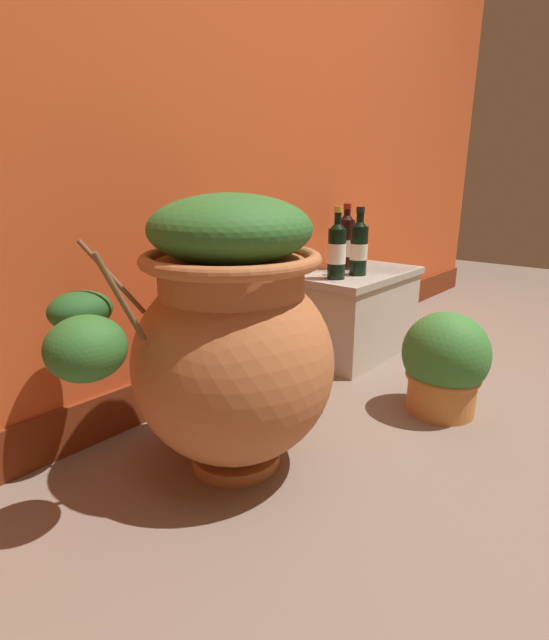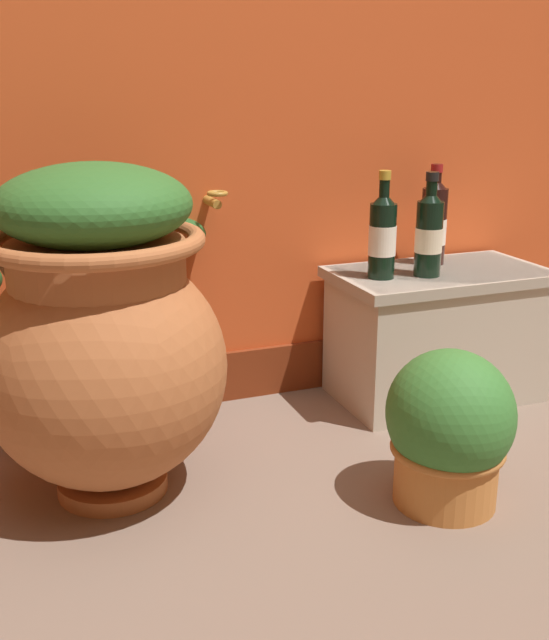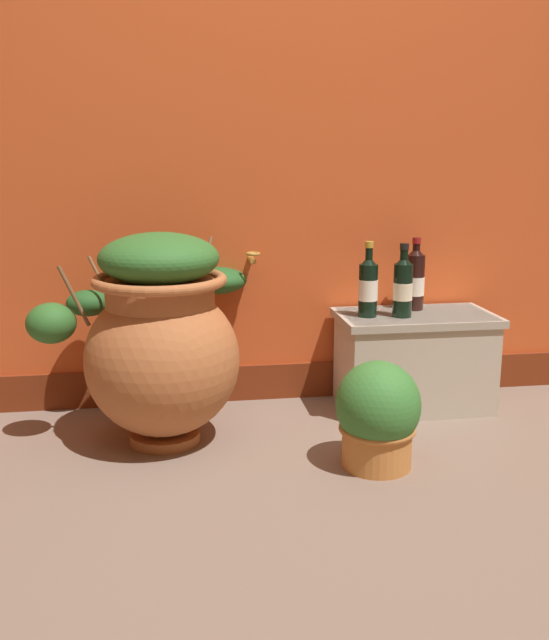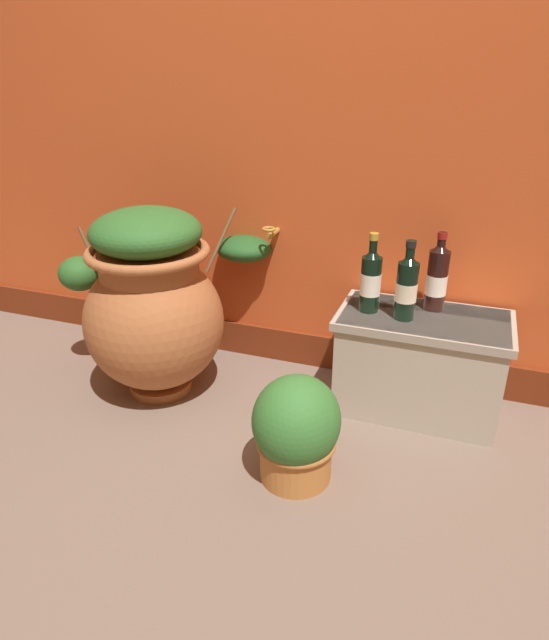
{
  "view_description": "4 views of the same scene",
  "coord_description": "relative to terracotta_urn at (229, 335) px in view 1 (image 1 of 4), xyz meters",
  "views": [
    {
      "loc": [
        -1.37,
        -0.16,
        0.77
      ],
      "look_at": [
        -0.13,
        0.9,
        0.29
      ],
      "focal_mm": 26.37,
      "sensor_mm": 36.0,
      "label": 1
    },
    {
      "loc": [
        -0.76,
        -0.9,
        0.9
      ],
      "look_at": [
        -0.11,
        0.8,
        0.33
      ],
      "focal_mm": 42.55,
      "sensor_mm": 36.0,
      "label": 2
    },
    {
      "loc": [
        -0.54,
        -1.8,
        1.02
      ],
      "look_at": [
        -0.15,
        0.74,
        0.42
      ],
      "focal_mm": 41.01,
      "sensor_mm": 36.0,
      "label": 3
    },
    {
      "loc": [
        0.56,
        -0.98,
        1.2
      ],
      "look_at": [
        -0.12,
        0.87,
        0.3
      ],
      "focal_mm": 30.94,
      "sensor_mm": 36.0,
      "label": 4
    }
  ],
  "objects": [
    {
      "name": "potted_shrub",
      "position": [
        0.69,
        -0.33,
        -0.2
      ],
      "size": [
        0.28,
        0.29,
        0.36
      ],
      "color": "#CC7F3D",
      "rests_on": "ground_plane"
    },
    {
      "name": "terracotta_urn",
      "position": [
        0.0,
        0.0,
        0.0
      ],
      "size": [
        0.8,
        0.75,
        0.75
      ],
      "color": "#B26638",
      "rests_on": "ground_plane"
    },
    {
      "name": "wine_bottle_right",
      "position": [
        0.8,
        0.19,
        0.13
      ],
      "size": [
        0.08,
        0.08,
        0.29
      ],
      "color": "black",
      "rests_on": "stone_ledge"
    },
    {
      "name": "back_wall",
      "position": [
        0.55,
        0.5,
        0.91
      ],
      "size": [
        4.4,
        0.33,
        2.6
      ],
      "color": "#D15123",
      "rests_on": "ground_plane"
    },
    {
      "name": "ground_plane",
      "position": [
        0.55,
        -0.7,
        -0.38
      ],
      "size": [
        7.0,
        7.0,
        0.0
      ],
      "primitive_type": "plane",
      "color": "#7A6656"
    },
    {
      "name": "stone_ledge",
      "position": [
        1.0,
        0.2,
        -0.17
      ],
      "size": [
        0.62,
        0.35,
        0.39
      ],
      "color": "beige",
      "rests_on": "ground_plane"
    },
    {
      "name": "wine_bottle_left",
      "position": [
        0.93,
        0.17,
        0.13
      ],
      "size": [
        0.08,
        0.08,
        0.29
      ],
      "color": "black",
      "rests_on": "stone_ledge"
    },
    {
      "name": "wine_bottle_middle",
      "position": [
        1.02,
        0.29,
        0.13
      ],
      "size": [
        0.08,
        0.08,
        0.29
      ],
      "color": "black",
      "rests_on": "stone_ledge"
    }
  ]
}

